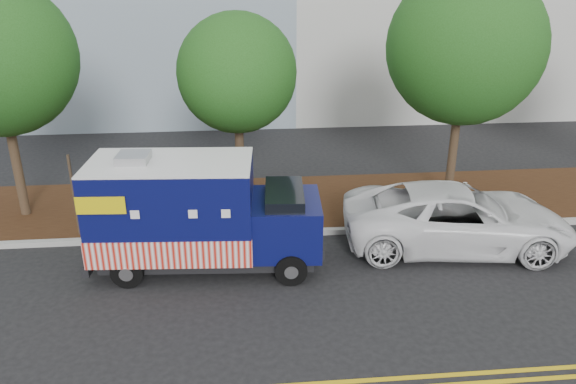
{
  "coord_description": "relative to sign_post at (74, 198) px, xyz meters",
  "views": [
    {
      "loc": [
        -0.63,
        -12.26,
        6.91
      ],
      "look_at": [
        0.57,
        0.6,
        1.61
      ],
      "focal_mm": 35.0,
      "sensor_mm": 36.0,
      "label": 1
    }
  ],
  "objects": [
    {
      "name": "sign_post",
      "position": [
        0.0,
        0.0,
        0.0
      ],
      "size": [
        0.06,
        0.06,
        2.4
      ],
      "primitive_type": "cube",
      "color": "#473828",
      "rests_on": "ground"
    },
    {
      "name": "tree_b",
      "position": [
        4.36,
        2.09,
        2.79
      ],
      "size": [
        3.42,
        3.42,
        5.71
      ],
      "color": "#38281C",
      "rests_on": "ground"
    },
    {
      "name": "food_truck",
      "position": [
        3.22,
        -1.71,
        0.11
      ],
      "size": [
        5.63,
        2.43,
        2.9
      ],
      "rotation": [
        0.0,
        0.0,
        -0.07
      ],
      "color": "black",
      "rests_on": "ground"
    },
    {
      "name": "white_car",
      "position": [
        9.88,
        -1.27,
        -0.39
      ],
      "size": [
        6.11,
        3.35,
        1.62
      ],
      "primitive_type": "imported",
      "rotation": [
        0.0,
        0.0,
        1.46
      ],
      "color": "white",
      "rests_on": "ground"
    },
    {
      "name": "tree_c",
      "position": [
        10.83,
        1.78,
        3.49
      ],
      "size": [
        4.46,
        4.46,
        6.93
      ],
      "color": "#38281C",
      "rests_on": "ground"
    },
    {
      "name": "curb",
      "position": [
        4.94,
        -0.3,
        -1.12
      ],
      "size": [
        120.0,
        0.18,
        0.15
      ],
      "primitive_type": "cube",
      "color": "#9E9E99",
      "rests_on": "ground"
    },
    {
      "name": "ground",
      "position": [
        4.94,
        -1.7,
        -1.2
      ],
      "size": [
        120.0,
        120.0,
        0.0
      ],
      "primitive_type": "plane",
      "color": "black",
      "rests_on": "ground"
    },
    {
      "name": "mulch_strip",
      "position": [
        4.94,
        1.8,
        -1.12
      ],
      "size": [
        120.0,
        4.0,
        0.15
      ],
      "primitive_type": "cube",
      "color": "black",
      "rests_on": "ground"
    }
  ]
}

